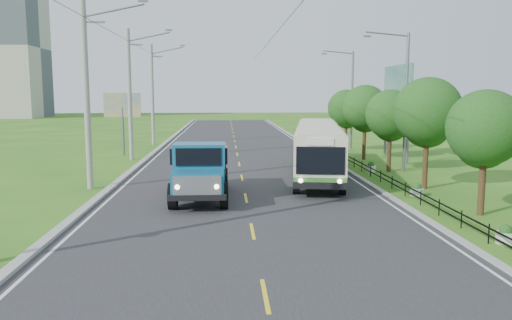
{
  "coord_description": "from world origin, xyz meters",
  "views": [
    {
      "loc": [
        -0.97,
        -18.06,
        5.1
      ],
      "look_at": [
        0.5,
        6.0,
        1.9
      ],
      "focal_mm": 35.0,
      "sensor_mm": 36.0,
      "label": 1
    }
  ],
  "objects": [
    {
      "name": "streetlight_mid",
      "position": [
        10.64,
        14.0,
        4.9
      ],
      "size": [
        3.02,
        0.2,
        9.07
      ],
      "color": "slate",
      "rests_on": "ground"
    },
    {
      "name": "pole_mid",
      "position": [
        -8.26,
        21.0,
        5.09
      ],
      "size": [
        3.51,
        0.32,
        10.0
      ],
      "color": "gray",
      "rests_on": "ground"
    },
    {
      "name": "bus",
      "position": [
        4.9,
        13.21,
        1.86
      ],
      "size": [
        5.25,
        16.25,
        3.1
      ],
      "rotation": [
        0.0,
        0.0,
        -0.17
      ],
      "color": "#3A7930",
      "rests_on": "ground"
    },
    {
      "name": "ground",
      "position": [
        0.0,
        0.0,
        0.0
      ],
      "size": [
        240.0,
        240.0,
        0.0
      ],
      "primitive_type": "plane",
      "color": "#2B6317",
      "rests_on": "ground"
    },
    {
      "name": "tree_second",
      "position": [
        9.86,
        2.14,
        3.52
      ],
      "size": [
        3.18,
        3.26,
        5.3
      ],
      "color": "#382314",
      "rests_on": "ground"
    },
    {
      "name": "billboard_right",
      "position": [
        12.3,
        20.0,
        5.34
      ],
      "size": [
        0.24,
        6.0,
        7.3
      ],
      "color": "slate",
      "rests_on": "ground"
    },
    {
      "name": "planter_near",
      "position": [
        8.6,
        6.0,
        0.29
      ],
      "size": [
        0.64,
        0.64,
        0.67
      ],
      "color": "silver",
      "rests_on": "ground"
    },
    {
      "name": "tree_fifth",
      "position": [
        9.86,
        20.14,
        3.85
      ],
      "size": [
        3.48,
        3.52,
        5.8
      ],
      "color": "#382314",
      "rests_on": "ground"
    },
    {
      "name": "edge_line_right",
      "position": [
        6.65,
        20.0,
        0.02
      ],
      "size": [
        0.12,
        120.0,
        0.0
      ],
      "primitive_type": "cube",
      "color": "silver",
      "rests_on": "road"
    },
    {
      "name": "pole_far",
      "position": [
        -8.26,
        33.0,
        5.09
      ],
      "size": [
        3.51,
        0.32,
        10.0
      ],
      "color": "gray",
      "rests_on": "ground"
    },
    {
      "name": "planter_mid",
      "position": [
        8.6,
        14.0,
        0.29
      ],
      "size": [
        0.64,
        0.64,
        0.67
      ],
      "color": "silver",
      "rests_on": "ground"
    },
    {
      "name": "streetlight_far",
      "position": [
        10.64,
        28.0,
        4.9
      ],
      "size": [
        3.02,
        0.2,
        9.07
      ],
      "color": "slate",
      "rests_on": "ground"
    },
    {
      "name": "planter_front",
      "position": [
        8.6,
        -2.0,
        0.29
      ],
      "size": [
        0.64,
        0.64,
        0.67
      ],
      "color": "silver",
      "rests_on": "ground"
    },
    {
      "name": "centre_dash",
      "position": [
        0.0,
        0.0,
        0.02
      ],
      "size": [
        0.12,
        2.2,
        0.0
      ],
      "primitive_type": "cube",
      "color": "yellow",
      "rests_on": "road"
    },
    {
      "name": "railing_right",
      "position": [
        8.0,
        14.0,
        0.3
      ],
      "size": [
        0.04,
        40.0,
        0.6
      ],
      "primitive_type": "cube",
      "color": "black",
      "rests_on": "ground"
    },
    {
      "name": "pole_near",
      "position": [
        -8.26,
        9.0,
        5.09
      ],
      "size": [
        3.51,
        0.32,
        10.0
      ],
      "color": "gray",
      "rests_on": "ground"
    },
    {
      "name": "tree_back",
      "position": [
        9.86,
        26.14,
        3.65
      ],
      "size": [
        3.3,
        3.36,
        5.5
      ],
      "color": "#382314",
      "rests_on": "ground"
    },
    {
      "name": "billboard_left",
      "position": [
        -9.5,
        24.0,
        3.87
      ],
      "size": [
        3.0,
        0.2,
        5.2
      ],
      "color": "slate",
      "rests_on": "ground"
    },
    {
      "name": "curb_right",
      "position": [
        7.15,
        20.0,
        0.05
      ],
      "size": [
        0.3,
        120.0,
        0.1
      ],
      "primitive_type": "cube",
      "color": "#9E9E99",
      "rests_on": "ground"
    },
    {
      "name": "curb_left",
      "position": [
        -7.2,
        20.0,
        0.07
      ],
      "size": [
        0.4,
        120.0,
        0.15
      ],
      "primitive_type": "cube",
      "color": "#9E9E99",
      "rests_on": "ground"
    },
    {
      "name": "tree_fourth",
      "position": [
        9.86,
        14.14,
        3.59
      ],
      "size": [
        3.24,
        3.31,
        5.4
      ],
      "color": "#382314",
      "rests_on": "ground"
    },
    {
      "name": "edge_line_left",
      "position": [
        -6.65,
        20.0,
        0.02
      ],
      "size": [
        0.12,
        120.0,
        0.0
      ],
      "primitive_type": "cube",
      "color": "silver",
      "rests_on": "road"
    },
    {
      "name": "road",
      "position": [
        0.0,
        20.0,
        0.01
      ],
      "size": [
        14.0,
        120.0,
        0.02
      ],
      "primitive_type": "cube",
      "color": "#28282B",
      "rests_on": "ground"
    },
    {
      "name": "tree_third",
      "position": [
        9.86,
        8.14,
        3.99
      ],
      "size": [
        3.6,
        3.62,
        6.0
      ],
      "color": "#382314",
      "rests_on": "ground"
    },
    {
      "name": "planter_far",
      "position": [
        8.6,
        22.0,
        0.29
      ],
      "size": [
        0.64,
        0.64,
        0.67
      ],
      "color": "silver",
      "rests_on": "ground"
    },
    {
      "name": "dump_truck",
      "position": [
        -2.21,
        6.18,
        1.59
      ],
      "size": [
        2.66,
        6.71,
        2.81
      ],
      "rotation": [
        0.0,
        0.0,
        0.0
      ],
      "color": "#166189",
      "rests_on": "ground"
    }
  ]
}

